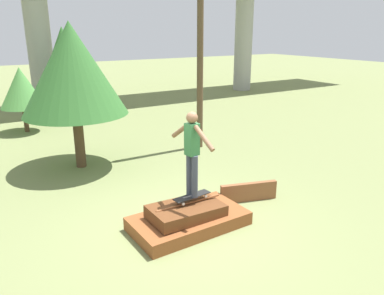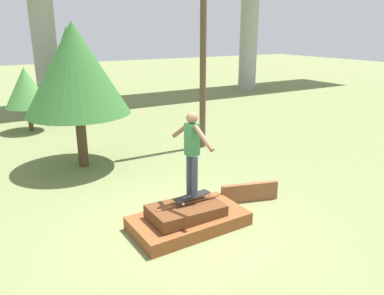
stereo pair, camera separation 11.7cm
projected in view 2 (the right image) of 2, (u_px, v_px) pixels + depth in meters
ground_plane at (189, 227)px, 7.41m from camera, size 80.00×80.00×0.00m
scrap_pile at (188, 218)px, 7.33m from camera, size 2.28×1.28×0.54m
scrap_plank_loose at (250, 192)px, 8.46m from camera, size 1.30×0.49×0.43m
skateboard at (192, 196)px, 7.32m from camera, size 0.82×0.29×0.09m
skater at (192, 148)px, 7.02m from camera, size 0.24×1.24×1.67m
utility_pole at (203, 19)px, 11.27m from camera, size 1.30×0.20×7.82m
tree_behind_left at (26, 87)px, 13.91m from camera, size 1.61×1.61×2.43m
tree_behind_right at (69, 58)px, 15.71m from camera, size 2.18×2.18×3.87m
tree_mid_back at (75, 69)px, 9.92m from camera, size 2.80×2.80×3.96m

